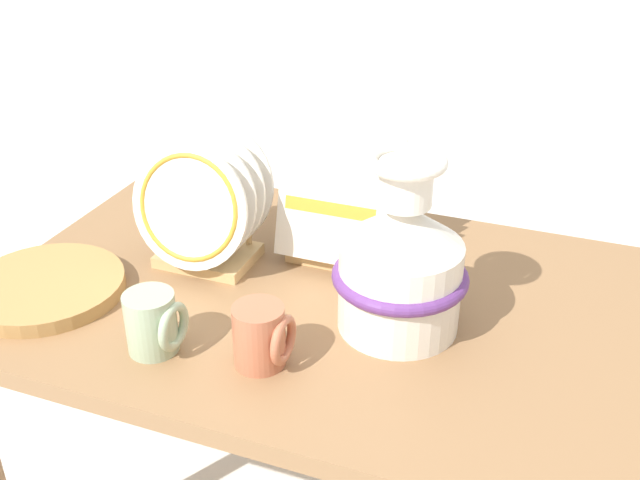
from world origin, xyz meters
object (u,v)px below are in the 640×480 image
object	(u,v)px
dish_rack_square_plates	(340,213)
dish_rack_round_plates	(203,211)
ceramic_vase	(401,262)
mug_terracotta_glaze	(262,336)
mug_sage_glaze	(154,323)
wicker_charger_stack	(46,287)

from	to	relation	value
dish_rack_square_plates	dish_rack_round_plates	bearing A→B (deg)	-152.23
ceramic_vase	mug_terracotta_glaze	xyz separation A→B (m)	(-0.17, -0.18, -0.07)
dish_rack_round_plates	mug_terracotta_glaze	size ratio (longest dim) A/B	2.48
ceramic_vase	mug_terracotta_glaze	size ratio (longest dim) A/B	3.01
mug_sage_glaze	wicker_charger_stack	bearing A→B (deg)	165.09
wicker_charger_stack	mug_terracotta_glaze	size ratio (longest dim) A/B	2.76
dish_rack_round_plates	wicker_charger_stack	size ratio (longest dim) A/B	0.90
dish_rack_square_plates	wicker_charger_stack	size ratio (longest dim) A/B	0.81
dish_rack_round_plates	dish_rack_square_plates	distance (m)	0.26
wicker_charger_stack	mug_terracotta_glaze	distance (m)	0.46
ceramic_vase	dish_rack_round_plates	distance (m)	0.41
mug_sage_glaze	mug_terracotta_glaze	bearing A→B (deg)	9.37
ceramic_vase	dish_rack_square_plates	bearing A→B (deg)	131.70
ceramic_vase	wicker_charger_stack	xyz separation A→B (m)	(-0.63, -0.13, -0.11)
ceramic_vase	mug_sage_glaze	xyz separation A→B (m)	(-0.35, -0.21, -0.07)
ceramic_vase	dish_rack_round_plates	xyz separation A→B (m)	(-0.41, 0.07, -0.01)
wicker_charger_stack	mug_sage_glaze	world-z (taller)	mug_sage_glaze
ceramic_vase	mug_sage_glaze	size ratio (longest dim) A/B	3.01
ceramic_vase	mug_sage_glaze	bearing A→B (deg)	-149.33
wicker_charger_stack	mug_terracotta_glaze	bearing A→B (deg)	-5.65
dish_rack_round_plates	wicker_charger_stack	bearing A→B (deg)	-137.26
ceramic_vase	wicker_charger_stack	bearing A→B (deg)	-168.10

